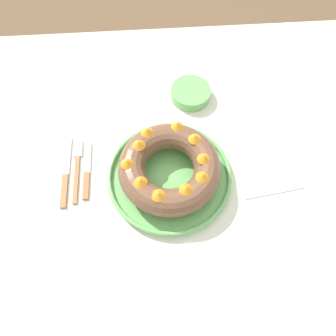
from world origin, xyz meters
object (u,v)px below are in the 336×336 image
bundt_cake (168,168)px  fork (77,165)px  serving_dish (168,176)px  serving_knife (66,176)px  side_bowl (191,93)px  napkin (268,174)px  cake_knife (87,175)px

bundt_cake → fork: bundt_cake is taller
serving_dish → fork: serving_dish is taller
fork → serving_knife: serving_knife is taller
fork → side_bowl: side_bowl is taller
serving_knife → napkin: size_ratio=1.30×
serving_knife → cake_knife: bearing=2.6°
serving_dish → napkin: serving_dish is taller
serving_dish → fork: bearing=167.1°
side_bowl → napkin: 0.35m
serving_dish → cake_knife: bearing=173.3°
cake_knife → napkin: cake_knife is taller
bundt_cake → serving_knife: bearing=174.6°
side_bowl → napkin: size_ratio=0.74×
fork → serving_knife: 0.04m
bundt_cake → cake_knife: bearing=173.3°
side_bowl → cake_knife: bearing=-140.8°
serving_knife → cake_knife: same height
serving_dish → serving_knife: size_ratio=1.54×
serving_dish → napkin: 0.28m
serving_dish → cake_knife: serving_dish is taller
fork → bundt_cake: bearing=-15.9°
side_bowl → bundt_cake: bearing=-107.9°
fork → cake_knife: 0.04m
serving_knife → side_bowl: bearing=37.4°
serving_dish → napkin: size_ratio=2.00×
bundt_cake → serving_knife: size_ratio=1.22×
serving_dish → napkin: bearing=-1.1°
serving_knife → side_bowl: side_bowl is taller
serving_dish → side_bowl: side_bowl is taller
bundt_cake → side_bowl: (0.09, 0.29, -0.05)m
cake_knife → side_bowl: size_ratio=1.45×
bundt_cake → cake_knife: size_ratio=1.49×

